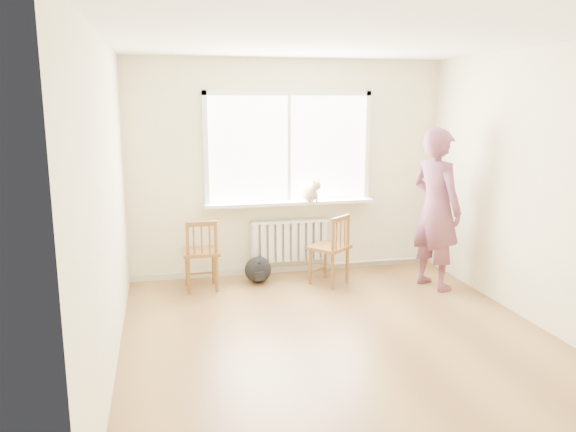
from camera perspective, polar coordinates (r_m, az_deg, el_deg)
floor at (r=5.34m, az=5.51°, el=-12.53°), size 4.50×4.50×0.00m
ceiling at (r=4.91m, az=6.14°, el=17.63°), size 4.50×4.50×0.00m
back_wall at (r=7.10m, az=0.01°, el=4.85°), size 4.00×0.01×2.70m
window at (r=7.04m, az=0.06°, el=7.35°), size 2.12×0.05×1.42m
windowsill at (r=7.05m, az=0.21°, el=1.36°), size 2.15×0.22×0.04m
radiator at (r=7.17m, az=0.18°, el=-2.47°), size 1.00×0.12×0.55m
heating_pipe at (r=7.66m, az=9.29°, el=-4.50°), size 1.40×0.04×0.04m
baseboard at (r=7.35m, az=0.04°, el=-5.36°), size 4.00×0.03×0.08m
chair_left at (r=6.62m, az=-8.80°, el=-3.91°), size 0.43×0.41×0.85m
chair_right at (r=6.77m, az=4.52°, el=-3.42°), size 0.58×0.58×0.86m
person at (r=6.77m, az=14.82°, el=0.67°), size 0.66×0.80×1.89m
cat at (r=7.00m, az=2.30°, el=2.47°), size 0.28×0.44×0.31m
backpack at (r=6.89m, az=-3.07°, el=-5.46°), size 0.38×0.32×0.33m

